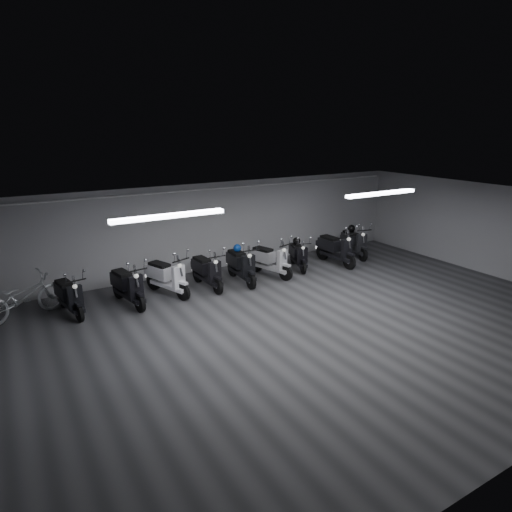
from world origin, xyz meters
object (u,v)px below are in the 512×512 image
scooter_1 (127,280)px  helmet_0 (351,228)px  scooter_2 (167,271)px  scooter_6 (270,255)px  helmet_2 (237,248)px  scooter_8 (336,244)px  scooter_3 (207,266)px  helmet_1 (297,241)px  scooter_0 (69,290)px  scooter_7 (298,251)px  scooter_9 (355,238)px  scooter_5 (241,260)px  bicycle (21,292)px

scooter_1 → helmet_0: scooter_1 is taller
scooter_2 → scooter_6: bearing=-21.9°
scooter_2 → helmet_2: bearing=-17.1°
scooter_8 → helmet_2: (-3.57, 0.32, 0.27)m
scooter_3 → helmet_1: size_ratio=7.14×
scooter_0 → scooter_8: 8.34m
helmet_0 → scooter_7: bearing=-172.1°
scooter_6 → scooter_7: 1.19m
scooter_9 → helmet_2: bearing=-167.5°
scooter_6 → helmet_0: (3.75, 0.52, 0.29)m
scooter_2 → scooter_8: scooter_8 is taller
scooter_9 → scooter_1: bearing=-165.7°
scooter_0 → helmet_0: scooter_0 is taller
scooter_7 → scooter_9: 2.52m
scooter_1 → helmet_1: (5.65, 0.44, 0.19)m
scooter_8 → helmet_1: scooter_8 is taller
scooter_9 → scooter_8: bearing=-150.5°
scooter_5 → helmet_2: bearing=90.0°
scooter_5 → helmet_0: 4.84m
scooter_1 → scooter_2: (1.12, 0.17, 0.01)m
scooter_1 → scooter_6: (4.40, 0.06, -0.00)m
scooter_9 → scooter_5: bearing=-164.3°
scooter_6 → helmet_2: 1.10m
scooter_3 → scooter_5: (1.07, -0.09, 0.04)m
scooter_1 → scooter_9: (8.10, 0.34, -0.01)m
helmet_1 → scooter_8: bearing=-20.2°
bicycle → helmet_2: size_ratio=8.63×
scooter_6 → helmet_0: scooter_6 is taller
scooter_7 → scooter_8: bearing=7.5°
scooter_9 → bicycle: (-10.51, 0.17, -0.02)m
scooter_0 → bicycle: 1.07m
scooter_0 → scooter_7: bearing=-10.2°
scooter_1 → scooter_8: bearing=-11.1°
scooter_3 → bicycle: (-4.69, 0.40, -0.01)m
scooter_1 → scooter_3: 2.29m
scooter_3 → helmet_1: scooter_3 is taller
scooter_7 → helmet_0: scooter_7 is taller
bicycle → helmet_0: size_ratio=7.52×
scooter_2 → scooter_7: bearing=-19.3°
scooter_0 → helmet_0: (9.56, 0.44, 0.33)m
scooter_5 → scooter_7: bearing=8.3°
scooter_8 → bicycle: (-9.34, 0.54, -0.06)m
helmet_1 → bicycle: bearing=179.5°
scooter_5 → helmet_2: (0.01, 0.26, 0.29)m
scooter_9 → helmet_1: bearing=-170.5°
scooter_7 → bicycle: (-7.99, 0.28, 0.05)m
scooter_7 → scooter_8: (1.36, -0.26, 0.12)m
scooter_2 → scooter_5: scooter_5 is taller
scooter_5 → scooter_3: bearing=178.4°
scooter_3 → scooter_7: bearing=-2.0°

